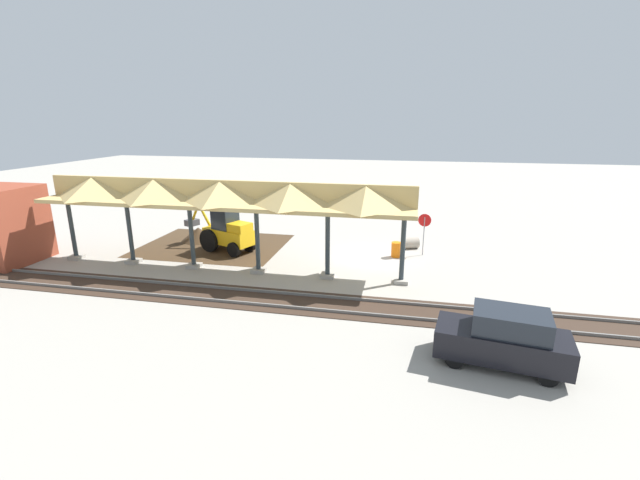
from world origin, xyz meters
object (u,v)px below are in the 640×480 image
at_px(backhoe, 226,231).
at_px(traffic_barrel, 396,250).
at_px(brick_utility_building, 1,225).
at_px(distant_parked_car, 504,338).
at_px(stop_sign, 424,226).
at_px(concrete_pipe, 411,243).

height_order(backhoe, traffic_barrel, backhoe).
bearing_deg(brick_utility_building, distant_parked_car, 167.78).
bearing_deg(brick_utility_building, traffic_barrel, -166.15).
xyz_separation_m(backhoe, traffic_barrel, (-10.32, -0.89, -0.82)).
xyz_separation_m(stop_sign, distant_parked_car, (-2.31, 11.70, -0.84)).
bearing_deg(traffic_barrel, distant_parked_car, 109.44).
bearing_deg(stop_sign, backhoe, 7.71).
distance_m(distant_parked_car, traffic_barrel, 11.66).
distance_m(concrete_pipe, distant_parked_car, 13.30).
distance_m(concrete_pipe, traffic_barrel, 2.13).
relative_size(distant_parked_car, traffic_barrel, 4.92).
xyz_separation_m(backhoe, brick_utility_building, (11.59, 4.50, 0.89)).
bearing_deg(traffic_barrel, backhoe, 4.96).
relative_size(stop_sign, brick_utility_building, 0.59).
distance_m(brick_utility_building, traffic_barrel, 22.62).
distance_m(stop_sign, traffic_barrel, 2.20).
xyz_separation_m(stop_sign, backhoe, (11.88, 1.61, -0.56)).
bearing_deg(concrete_pipe, distant_parked_car, 103.17).
relative_size(brick_utility_building, distant_parked_car, 0.97).
xyz_separation_m(backhoe, distant_parked_car, (-14.19, 10.09, -0.28)).
bearing_deg(distant_parked_car, backhoe, -35.41).
bearing_deg(stop_sign, brick_utility_building, 14.60).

